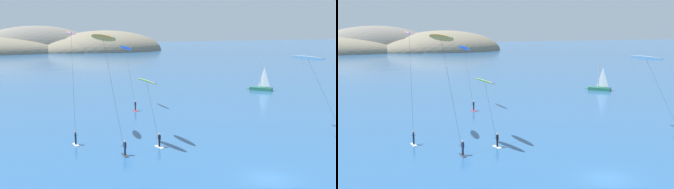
% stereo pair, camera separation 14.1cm
% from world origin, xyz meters
% --- Properties ---
extents(ground_plane, '(600.00, 600.00, 0.00)m').
position_xyz_m(ground_plane, '(0.00, 0.00, 0.00)').
color(ground_plane, '#285689').
extents(headland_island, '(138.48, 43.56, 27.25)m').
position_xyz_m(headland_island, '(3.91, 198.86, 0.00)').
color(headland_island, '#7A705B').
rests_on(headland_island, ground).
extents(sailboat_near, '(4.77, 5.00, 5.70)m').
position_xyz_m(sailboat_near, '(29.33, 45.75, 0.64)').
color(sailboat_near, '#23664C').
rests_on(sailboat_near, ground).
extents(kitesurfer_pink, '(1.90, 8.33, 13.36)m').
position_xyz_m(kitesurfer_pink, '(-14.31, 22.49, 11.77)').
color(kitesurfer_pink, silver).
rests_on(kitesurfer_pink, ground).
extents(kitesurfer_blue, '(1.30, 8.31, 10.65)m').
position_xyz_m(kitesurfer_blue, '(-2.56, 38.76, 9.40)').
color(kitesurfer_blue, red).
rests_on(kitesurfer_blue, ground).
extents(kitesurfer_orange, '(2.72, 8.19, 13.19)m').
position_xyz_m(kitesurfer_orange, '(-11.62, 15.93, 11.85)').
color(kitesurfer_orange, '#2D2D33').
rests_on(kitesurfer_orange, ground).
extents(kitesurfer_lime, '(1.75, 7.16, 7.74)m').
position_xyz_m(kitesurfer_lime, '(-6.30, 16.54, 6.84)').
color(kitesurfer_lime, silver).
rests_on(kitesurfer_lime, ground).
extents(kitesurfer_white, '(3.03, 9.17, 10.10)m').
position_xyz_m(kitesurfer_white, '(15.91, 14.08, 8.97)').
color(kitesurfer_white, '#2D2D33').
rests_on(kitesurfer_white, ground).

